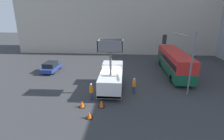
# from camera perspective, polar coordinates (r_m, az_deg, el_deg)

# --- Properties ---
(ground_plane) EXTENTS (120.00, 120.00, 0.00)m
(ground_plane) POSITION_cam_1_polar(r_m,az_deg,el_deg) (21.20, -0.39, -5.55)
(ground_plane) COLOR #38383A
(building_backdrop_far) EXTENTS (44.00, 10.00, 21.46)m
(building_backdrop_far) POSITION_cam_1_polar(r_m,az_deg,el_deg) (42.36, 2.28, 21.01)
(building_backdrop_far) COLOR #BCB2A3
(building_backdrop_far) RESTS_ON ground_plane
(utility_truck) EXTENTS (2.54, 6.43, 5.94)m
(utility_truck) POSITION_cam_1_polar(r_m,az_deg,el_deg) (20.06, -0.18, -2.33)
(utility_truck) COLOR white
(utility_truck) RESTS_ON ground_plane
(city_bus) EXTENTS (2.52, 11.91, 3.28)m
(city_bus) POSITION_cam_1_polar(r_m,az_deg,el_deg) (26.99, 19.60, 2.87)
(city_bus) COLOR #145638
(city_bus) RESTS_ON ground_plane
(traffic_light_pole) EXTENTS (3.31, 3.06, 6.79)m
(traffic_light_pole) POSITION_cam_1_polar(r_m,az_deg,el_deg) (19.19, 22.14, 4.82)
(traffic_light_pole) COLOR slate
(traffic_light_pole) RESTS_ON ground_plane
(road_worker_near_truck) EXTENTS (0.38, 0.38, 1.82)m
(road_worker_near_truck) POSITION_cam_1_polar(r_m,az_deg,el_deg) (17.96, -6.78, -7.03)
(road_worker_near_truck) COLOR navy
(road_worker_near_truck) RESTS_ON ground_plane
(road_worker_directing) EXTENTS (0.38, 0.38, 1.80)m
(road_worker_directing) POSITION_cam_1_polar(r_m,az_deg,el_deg) (19.40, 7.21, -5.12)
(road_worker_directing) COLOR navy
(road_worker_directing) RESTS_ON ground_plane
(traffic_cone_near_truck) EXTENTS (0.54, 0.54, 0.62)m
(traffic_cone_near_truck) POSITION_cam_1_polar(r_m,az_deg,el_deg) (15.33, -7.46, -14.41)
(traffic_cone_near_truck) COLOR black
(traffic_cone_near_truck) RESTS_ON ground_plane
(traffic_cone_mid_road) EXTENTS (0.55, 0.55, 0.63)m
(traffic_cone_mid_road) POSITION_cam_1_polar(r_m,az_deg,el_deg) (16.83, -3.46, -11.08)
(traffic_cone_mid_road) COLOR black
(traffic_cone_mid_road) RESTS_ON ground_plane
(traffic_cone_far_side) EXTENTS (0.57, 0.57, 0.65)m
(traffic_cone_far_side) POSITION_cam_1_polar(r_m,az_deg,el_deg) (17.02, -9.77, -10.95)
(traffic_cone_far_side) COLOR black
(traffic_cone_far_side) RESTS_ON ground_plane
(parked_car_curbside) EXTENTS (1.86, 4.23, 1.49)m
(parked_car_curbside) POSITION_cam_1_polar(r_m,az_deg,el_deg) (28.10, -19.29, 1.00)
(parked_car_curbside) COLOR navy
(parked_car_curbside) RESTS_ON ground_plane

